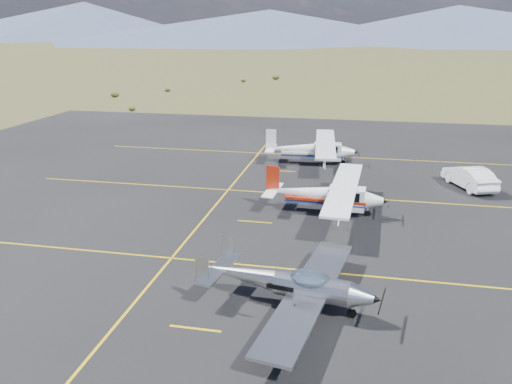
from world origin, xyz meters
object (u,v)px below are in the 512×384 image
at_px(aircraft_low_wing, 292,284).
at_px(sedan, 469,177).
at_px(aircraft_plain, 312,149).
at_px(aircraft_cessna, 326,194).

height_order(aircraft_low_wing, sedan, aircraft_low_wing).
height_order(aircraft_low_wing, aircraft_plain, aircraft_plain).
height_order(aircraft_low_wing, aircraft_cessna, aircraft_cessna).
relative_size(aircraft_plain, sedan, 2.33).
bearing_deg(aircraft_low_wing, aircraft_cessna, 96.94).
bearing_deg(aircraft_low_wing, sedan, 70.76).
height_order(aircraft_plain, sedan, aircraft_plain).
bearing_deg(aircraft_cessna, aircraft_low_wing, -89.45).
bearing_deg(aircraft_plain, sedan, -25.51).
xyz_separation_m(aircraft_low_wing, sedan, (10.05, 18.06, -0.21)).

